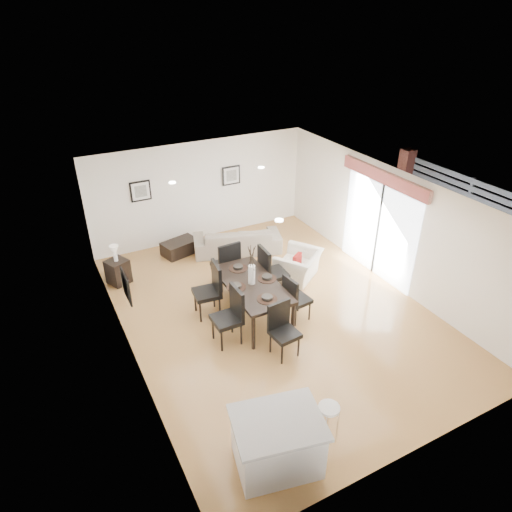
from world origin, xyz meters
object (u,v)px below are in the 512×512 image
dining_chair_wfar (211,287)px  side_table (118,272)px  dining_chair_enear (294,296)px  coffee_table (180,247)px  armchair (298,265)px  dining_chair_head (282,326)px  dining_chair_efar (270,270)px  sofa (237,240)px  kitchen_island (277,442)px  dining_chair_wnear (231,313)px  bar_stool (329,412)px  dining_chair_foot (227,263)px  dining_table (252,286)px

dining_chair_wfar → side_table: size_ratio=2.00×
dining_chair_enear → coffee_table: 3.99m
armchair → dining_chair_wfar: 2.42m
dining_chair_head → coffee_table: bearing=90.0°
dining_chair_wfar → dining_chair_efar: size_ratio=0.97×
sofa → coffee_table: size_ratio=2.51×
armchair → dining_chair_efar: 1.10m
dining_chair_wfar → dining_chair_efar: dining_chair_efar is taller
dining_chair_efar → side_table: (-2.87, 2.11, -0.39)m
sofa → side_table: 3.14m
armchair → dining_chair_enear: size_ratio=0.99×
coffee_table → kitchen_island: kitchen_island is taller
side_table → dining_chair_wnear: bearing=-64.6°
dining_chair_head → bar_stool: size_ratio=1.52×
armchair → side_table: (-3.85, 1.75, -0.04)m
dining_chair_foot → bar_stool: (-0.42, -4.50, -0.06)m
armchair → side_table: bearing=-59.4°
sofa → coffee_table: sofa is taller
dining_chair_enear → side_table: 4.26m
armchair → kitchen_island: (-2.95, -4.14, 0.10)m
dining_chair_foot → sofa: bearing=-125.4°
dining_chair_efar → dining_chair_foot: (-0.69, 0.72, -0.02)m
dining_chair_wnear → dining_chair_enear: size_ratio=1.12×
dining_table → dining_chair_wfar: 0.85m
sofa → coffee_table: bearing=-4.4°
dining_chair_wnear → coffee_table: 3.83m
sofa → dining_table: bearing=88.2°
dining_chair_enear → dining_chair_wnear: bearing=83.2°
dining_chair_wnear → kitchen_island: (-0.58, -2.78, -0.21)m
dining_chair_wfar → coffee_table: (0.26, 2.80, -0.48)m
dining_chair_head → dining_chair_foot: bearing=84.3°
sofa → dining_chair_foot: (-0.95, -1.50, 0.34)m
armchair → dining_chair_efar: dining_chair_efar is taller
dining_chair_wfar → bar_stool: dining_chair_wfar is taller
dining_chair_wfar → kitchen_island: 3.81m
dining_chair_efar → side_table: dining_chair_efar is taller
armchair → kitchen_island: bearing=19.6°
dining_chair_wnear → dining_chair_wfar: bearing=179.5°
dining_table → dining_chair_wfar: size_ratio=1.70×
dining_chair_wfar → dining_chair_foot: bearing=142.7°
sofa → armchair: size_ratio=2.18×
side_table → bar_stool: bar_stool is taller
armchair → side_table: 4.23m
coffee_table → side_table: size_ratio=1.53×
dining_table → side_table: size_ratio=3.40×
bar_stool → sofa: bearing=77.1°
armchair → bar_stool: size_ratio=1.48×
dining_chair_head → side_table: size_ratio=1.81×
armchair → dining_chair_foot: bearing=-47.3°
coffee_table → side_table: 1.87m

